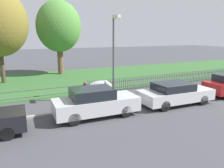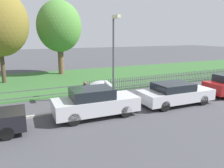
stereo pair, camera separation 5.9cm
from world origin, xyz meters
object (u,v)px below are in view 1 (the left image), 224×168
parked_car_navy_estate (175,93)px  parked_car_black_saloon (95,102)px  pedestrian_near_fence (85,93)px  covered_motorcycle (101,87)px  tree_behind_motorcycle (59,27)px  street_lamp (114,49)px

parked_car_navy_estate → parked_car_black_saloon: bearing=-179.9°
parked_car_navy_estate → pedestrian_near_fence: pedestrian_near_fence is taller
covered_motorcycle → pedestrian_near_fence: size_ratio=1.23×
parked_car_black_saloon → tree_behind_motorcycle: size_ratio=0.57×
parked_car_navy_estate → covered_motorcycle: 4.86m
parked_car_navy_estate → tree_behind_motorcycle: (-3.95, 13.72, 4.32)m
covered_motorcycle → tree_behind_motorcycle: (-0.43, 10.36, 4.32)m
covered_motorcycle → street_lamp: size_ratio=0.36×
parked_car_black_saloon → parked_car_navy_estate: size_ratio=0.96×
pedestrian_near_fence → covered_motorcycle: bearing=-146.0°
parked_car_black_saloon → street_lamp: 3.55m
tree_behind_motorcycle → street_lamp: 12.13m
street_lamp → parked_car_navy_estate: bearing=-27.6°
parked_car_black_saloon → tree_behind_motorcycle: (1.18, 13.59, 4.25)m
parked_car_navy_estate → tree_behind_motorcycle: size_ratio=0.60×
covered_motorcycle → pedestrian_near_fence: (-1.62, -1.64, 0.18)m
parked_car_black_saloon → tree_behind_motorcycle: bearing=86.7°
parked_car_black_saloon → street_lamp: bearing=42.4°
tree_behind_motorcycle → pedestrian_near_fence: bearing=-95.7°
parked_car_navy_estate → street_lamp: (-3.29, 1.72, 2.65)m
pedestrian_near_fence → street_lamp: street_lamp is taller
tree_behind_motorcycle → street_lamp: size_ratio=1.47×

